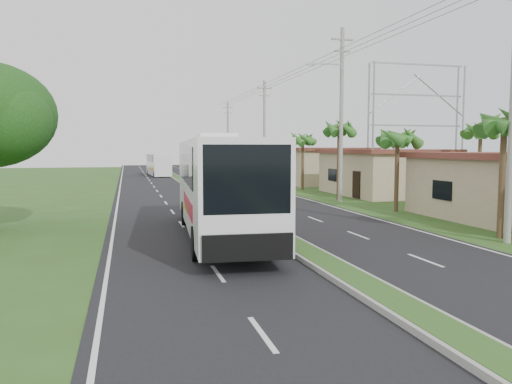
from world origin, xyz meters
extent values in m
plane|color=#304A1B|center=(0.00, 0.00, 0.00)|extent=(180.00, 180.00, 0.00)
cube|color=black|center=(0.00, 20.00, 0.01)|extent=(14.00, 160.00, 0.02)
cube|color=gray|center=(0.00, 20.00, 0.10)|extent=(1.20, 160.00, 0.17)
cube|color=#304A1B|center=(0.00, 20.00, 0.18)|extent=(0.95, 160.00, 0.02)
cube|color=silver|center=(-6.70, 20.00, 0.00)|extent=(0.12, 160.00, 0.01)
cube|color=silver|center=(6.70, 20.00, 0.00)|extent=(0.12, 160.00, 0.01)
cube|color=tan|center=(14.00, 22.00, 1.68)|extent=(7.00, 10.00, 3.35)
cube|color=#572B1E|center=(14.00, 22.00, 3.51)|extent=(7.60, 10.60, 0.32)
cube|color=tan|center=(14.00, 36.00, 1.75)|extent=(8.00, 11.00, 3.50)
cube|color=#572B1E|center=(14.00, 36.00, 3.66)|extent=(8.60, 11.60, 0.32)
cylinder|color=#473321|center=(9.00, 3.00, 2.50)|extent=(0.26, 0.26, 5.00)
cylinder|color=#473321|center=(9.40, 12.00, 2.30)|extent=(0.26, 0.26, 4.60)
cylinder|color=#473321|center=(8.80, 19.00, 2.70)|extent=(0.26, 0.26, 5.40)
cylinder|color=#473321|center=(9.30, 28.00, 2.40)|extent=(0.26, 0.26, 4.80)
cylinder|color=#473321|center=(17.50, 15.00, 2.60)|extent=(0.26, 0.26, 5.20)
sphere|color=#103C10|center=(-10.80, 9.00, 4.90)|extent=(3.40, 3.40, 3.40)
cylinder|color=gray|center=(8.50, 18.00, 6.00)|extent=(0.28, 0.28, 12.00)
cube|color=gray|center=(8.50, 18.00, 11.20)|extent=(1.60, 0.12, 0.12)
cube|color=gray|center=(8.50, 18.00, 10.40)|extent=(1.20, 0.10, 0.10)
cube|color=gray|center=(7.30, 18.00, 9.50)|extent=(2.40, 0.10, 0.10)
cylinder|color=gray|center=(8.50, 38.00, 5.50)|extent=(0.28, 0.28, 11.00)
cube|color=gray|center=(8.50, 38.00, 10.20)|extent=(1.60, 0.12, 0.12)
cube|color=gray|center=(8.50, 38.00, 9.40)|extent=(1.20, 0.10, 0.10)
cylinder|color=gray|center=(8.50, 58.00, 5.25)|extent=(0.28, 0.28, 10.50)
cube|color=gray|center=(8.50, 58.00, 9.70)|extent=(1.60, 0.12, 0.12)
cube|color=gray|center=(8.50, 58.00, 8.90)|extent=(1.20, 0.10, 0.10)
cylinder|color=gray|center=(17.00, 29.50, 6.00)|extent=(0.18, 0.18, 12.00)
cylinder|color=gray|center=(27.00, 29.50, 6.00)|extent=(0.18, 0.18, 12.00)
cylinder|color=gray|center=(17.00, 30.50, 6.00)|extent=(0.18, 0.18, 12.00)
cylinder|color=gray|center=(27.00, 30.50, 6.00)|extent=(0.18, 0.18, 12.00)
cube|color=gray|center=(22.00, 30.00, 6.00)|extent=(10.00, 0.14, 0.14)
cube|color=gray|center=(22.00, 30.00, 9.00)|extent=(10.00, 0.14, 0.14)
cube|color=gray|center=(22.00, 30.00, 12.00)|extent=(10.00, 0.14, 0.14)
cube|color=white|center=(-2.30, 6.11, 2.28)|extent=(3.70, 13.69, 3.55)
cube|color=black|center=(-2.25, 6.79, 3.07)|extent=(3.57, 11.00, 1.42)
cube|color=black|center=(-2.73, -0.58, 2.85)|extent=(2.54, 0.31, 1.99)
cube|color=#B30E2C|center=(-2.38, 4.76, 1.57)|extent=(3.25, 6.04, 0.62)
cube|color=gold|center=(-2.27, 6.45, 1.29)|extent=(3.09, 3.56, 0.28)
cube|color=white|center=(-2.21, 7.47, 4.22)|extent=(1.75, 2.81, 0.32)
cylinder|color=black|center=(-3.85, 1.92, 0.59)|extent=(0.44, 1.19, 1.17)
cylinder|color=black|center=(-1.30, 1.75, 0.59)|extent=(0.44, 1.19, 1.17)
cylinder|color=black|center=(-3.33, 9.80, 0.59)|extent=(0.44, 1.19, 1.17)
cylinder|color=black|center=(-0.79, 9.63, 0.59)|extent=(0.44, 1.19, 1.17)
cube|color=white|center=(-1.80, 55.12, 1.57)|extent=(2.81, 10.41, 2.87)
cube|color=black|center=(-1.82, 55.57, 2.43)|extent=(2.71, 7.73, 0.97)
cube|color=orange|center=(-1.75, 54.23, 1.02)|extent=(2.56, 5.05, 0.31)
cylinder|color=black|center=(-2.55, 50.82, 0.43)|extent=(0.32, 0.87, 0.86)
cylinder|color=black|center=(-0.58, 50.93, 0.43)|extent=(0.32, 0.87, 0.86)
cylinder|color=black|center=(-3.00, 58.87, 0.43)|extent=(0.32, 0.87, 0.86)
cylinder|color=black|center=(-1.03, 58.98, 0.43)|extent=(0.32, 0.87, 0.86)
imported|color=black|center=(-1.35, 6.68, 0.51)|extent=(1.73, 1.11, 1.01)
imported|color=maroon|center=(-1.35, 6.68, 1.35)|extent=(0.69, 0.58, 1.60)
camera|label=1|loc=(-6.07, -14.38, 3.73)|focal=35.00mm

